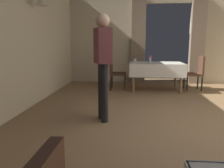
# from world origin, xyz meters

# --- Properties ---
(ground) EXTENTS (10.08, 10.08, 0.00)m
(ground) POSITION_xyz_m (0.00, 0.00, 0.00)
(ground) COLOR olive
(wall_back) EXTENTS (6.40, 0.27, 3.00)m
(wall_back) POSITION_xyz_m (0.00, 4.18, 1.52)
(wall_back) COLOR beige
(wall_back) RESTS_ON ground
(dining_table_mid) EXTENTS (1.44, 0.97, 0.75)m
(dining_table_mid) POSITION_xyz_m (-0.46, 2.90, 0.65)
(dining_table_mid) COLOR olive
(dining_table_mid) RESTS_ON ground
(chair_mid_left) EXTENTS (0.44, 0.44, 0.93)m
(chair_mid_left) POSITION_xyz_m (-1.57, 2.89, 0.52)
(chair_mid_left) COLOR black
(chair_mid_left) RESTS_ON ground
(chair_mid_right) EXTENTS (0.44, 0.44, 0.93)m
(chair_mid_right) POSITION_xyz_m (0.64, 3.00, 0.52)
(chair_mid_right) COLOR black
(chair_mid_right) RESTS_ON ground
(flower_vase_mid) EXTENTS (0.07, 0.07, 0.19)m
(flower_vase_mid) POSITION_xyz_m (-0.63, 2.93, 0.85)
(flower_vase_mid) COLOR silver
(flower_vase_mid) RESTS_ON dining_table_mid
(glass_mid_b) EXTENTS (0.07, 0.07, 0.09)m
(glass_mid_b) POSITION_xyz_m (-1.03, 3.14, 0.80)
(glass_mid_b) COLOR silver
(glass_mid_b) RESTS_ON dining_table_mid
(person_waiter_by_doorway) EXTENTS (0.34, 0.42, 1.72)m
(person_waiter_by_doorway) POSITION_xyz_m (-1.58, 0.28, 1.02)
(person_waiter_by_doorway) COLOR black
(person_waiter_by_doorway) RESTS_ON ground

